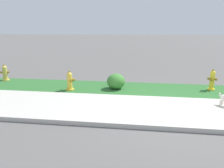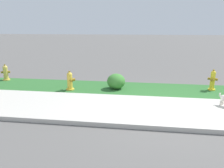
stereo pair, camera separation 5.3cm
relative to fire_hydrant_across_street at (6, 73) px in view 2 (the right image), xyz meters
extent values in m
plane|color=#5B5956|center=(6.80, -2.69, -0.35)|extent=(120.00, 120.00, 0.00)
cube|color=#BCB7AD|center=(6.80, -2.69, -0.34)|extent=(18.00, 2.44, 0.01)
cube|color=#2D662D|center=(6.80, -0.53, -0.34)|extent=(18.00, 1.88, 0.01)
cube|color=#BCB7AD|center=(6.80, -3.98, -0.29)|extent=(18.00, 0.16, 0.12)
cylinder|color=gold|center=(0.00, -0.01, -0.32)|extent=(0.31, 0.31, 0.05)
cylinder|color=gold|center=(0.00, -0.01, -0.03)|extent=(0.20, 0.20, 0.53)
sphere|color=gold|center=(0.00, -0.01, 0.23)|extent=(0.21, 0.21, 0.21)
cube|color=olive|center=(0.00, -0.01, 0.35)|extent=(0.07, 0.07, 0.06)
cylinder|color=olive|center=(-0.13, -0.06, 0.03)|extent=(0.12, 0.12, 0.09)
cylinder|color=olive|center=(0.14, 0.05, 0.03)|extent=(0.12, 0.12, 0.09)
cylinder|color=olive|center=(-0.05, 0.13, 0.03)|extent=(0.15, 0.14, 0.12)
cylinder|color=yellow|center=(8.71, -0.34, -0.32)|extent=(0.27, 0.27, 0.05)
cylinder|color=yellow|center=(8.71, -0.34, 0.01)|extent=(0.17, 0.17, 0.61)
sphere|color=yellow|center=(8.71, -0.34, 0.31)|extent=(0.18, 0.18, 0.18)
cube|color=olive|center=(8.71, -0.34, 0.42)|extent=(0.07, 0.07, 0.06)
cylinder|color=olive|center=(8.82, -0.39, 0.08)|extent=(0.12, 0.12, 0.09)
cylinder|color=olive|center=(8.59, -0.28, 0.08)|extent=(0.12, 0.12, 0.09)
cylinder|color=olive|center=(8.65, -0.46, 0.08)|extent=(0.15, 0.14, 0.12)
cylinder|color=gold|center=(3.35, -1.08, -0.32)|extent=(0.31, 0.31, 0.05)
cylinder|color=gold|center=(3.35, -1.08, -0.03)|extent=(0.20, 0.20, 0.54)
sphere|color=gold|center=(3.35, -1.08, 0.24)|extent=(0.21, 0.21, 0.21)
cube|color=olive|center=(3.35, -1.08, 0.36)|extent=(0.08, 0.08, 0.06)
cylinder|color=olive|center=(3.26, -0.96, 0.04)|extent=(0.13, 0.13, 0.09)
cylinder|color=olive|center=(3.44, -1.19, 0.04)|extent=(0.13, 0.13, 0.09)
cylinder|color=olive|center=(3.46, -0.98, 0.04)|extent=(0.15, 0.16, 0.12)
cylinder|color=silver|center=(8.56, -2.00, -0.26)|extent=(0.05, 0.05, 0.17)
cylinder|color=silver|center=(8.49, -2.06, -0.26)|extent=(0.05, 0.05, 0.17)
cylinder|color=silver|center=(8.47, -1.96, -0.03)|extent=(0.04, 0.04, 0.10)
ellipsoid|color=#3D7F33|center=(5.07, -0.67, -0.05)|extent=(0.70, 0.70, 0.59)
camera|label=1|loc=(6.02, -8.80, 2.01)|focal=35.00mm
camera|label=2|loc=(6.07, -8.80, 2.01)|focal=35.00mm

